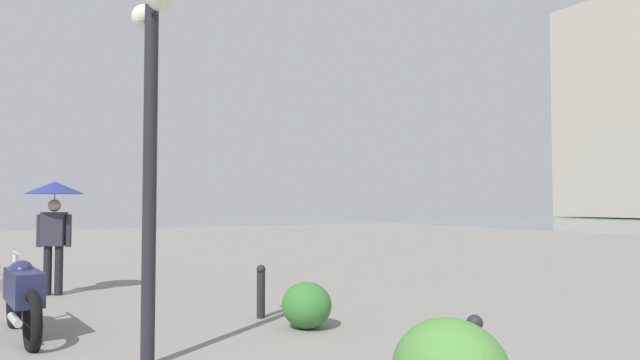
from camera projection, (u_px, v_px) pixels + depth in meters
The scene contains 6 objects.
building_highrise at pixel (639, 110), 68.19m from camera, with size 14.55×13.68×26.16m.
lamppost at pixel (151, 114), 5.70m from camera, with size 0.98×0.28×3.81m.
motorcycle at pixel (23, 296), 6.83m from camera, with size 2.17×0.44×1.06m.
pedestrian at pixel (54, 205), 9.97m from camera, with size 1.00×1.00×2.03m.
bollard_mid at pixel (261, 290), 7.95m from camera, with size 0.13×0.13×0.76m.
shrub_low at pixel (307, 305), 7.30m from camera, with size 0.71×0.64×0.60m.
Camera 1 is at (-1.70, 2.13, 1.64)m, focal length 31.20 mm.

